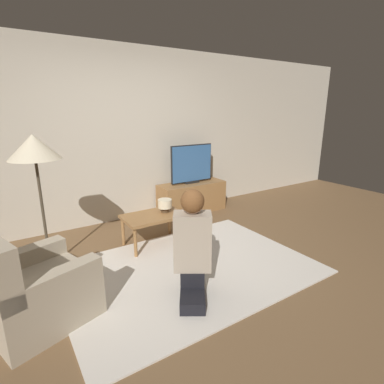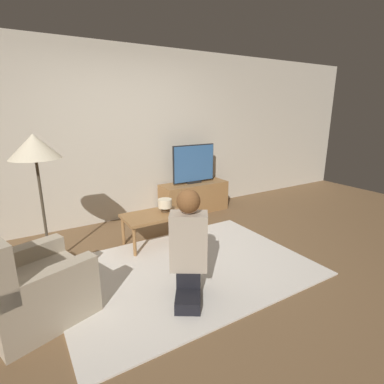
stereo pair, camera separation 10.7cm
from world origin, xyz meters
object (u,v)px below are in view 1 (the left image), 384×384
object	(u,v)px
coffee_table	(153,219)
floor_lamp	(34,152)
person_kneeling	(192,242)
table_lamp	(165,204)
armchair	(34,292)
tv	(192,164)

from	to	relation	value
coffee_table	floor_lamp	xyz separation A→B (m)	(-1.22, 0.13, 0.92)
person_kneeling	table_lamp	distance (m)	1.23
armchair	person_kneeling	xyz separation A→B (m)	(1.28, -0.38, 0.26)
floor_lamp	person_kneeling	xyz separation A→B (m)	(1.05, -1.30, -0.74)
tv	floor_lamp	distance (m)	2.49
tv	person_kneeling	size ratio (longest dim) A/B	0.76
floor_lamp	table_lamp	world-z (taller)	floor_lamp
floor_lamp	person_kneeling	size ratio (longest dim) A/B	1.44
coffee_table	table_lamp	bearing A→B (deg)	5.94
tv	coffee_table	distance (m)	1.48
coffee_table	floor_lamp	distance (m)	1.54
person_kneeling	table_lamp	world-z (taller)	person_kneeling
tv	coffee_table	bearing A→B (deg)	-143.09
coffee_table	person_kneeling	world-z (taller)	person_kneeling
floor_lamp	person_kneeling	bearing A→B (deg)	-50.94
coffee_table	person_kneeling	distance (m)	1.19
tv	floor_lamp	size ratio (longest dim) A/B	0.53
tv	armchair	size ratio (longest dim) A/B	0.81
coffee_table	armchair	distance (m)	1.65
tv	table_lamp	size ratio (longest dim) A/B	4.27
tv	floor_lamp	world-z (taller)	floor_lamp
coffee_table	floor_lamp	world-z (taller)	floor_lamp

